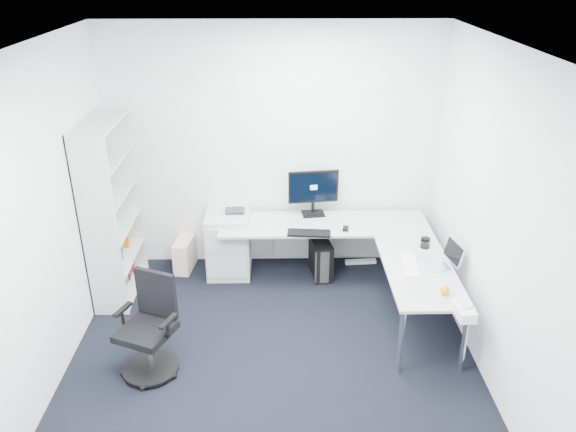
{
  "coord_description": "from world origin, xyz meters",
  "views": [
    {
      "loc": [
        0.07,
        -3.71,
        3.29
      ],
      "look_at": [
        0.15,
        1.05,
        1.05
      ],
      "focal_mm": 35.0,
      "sensor_mm": 36.0,
      "label": 1
    }
  ],
  "objects_px": {
    "bookshelf": "(111,211)",
    "laptop": "(435,254)",
    "task_chair": "(146,329)",
    "monitor": "(313,193)",
    "l_desk": "(325,264)"
  },
  "relations": [
    {
      "from": "task_chair",
      "to": "monitor",
      "type": "bearing_deg",
      "value": 72.93
    },
    {
      "from": "laptop",
      "to": "task_chair",
      "type": "bearing_deg",
      "value": -176.87
    },
    {
      "from": "task_chair",
      "to": "monitor",
      "type": "xyz_separation_m",
      "value": [
        1.5,
        1.79,
        0.47
      ]
    },
    {
      "from": "l_desk",
      "to": "bookshelf",
      "type": "bearing_deg",
      "value": 178.68
    },
    {
      "from": "bookshelf",
      "to": "laptop",
      "type": "relative_size",
      "value": 5.92
    },
    {
      "from": "bookshelf",
      "to": "monitor",
      "type": "xyz_separation_m",
      "value": [
        2.07,
        0.47,
        -0.01
      ]
    },
    {
      "from": "l_desk",
      "to": "bookshelf",
      "type": "xyz_separation_m",
      "value": [
        -2.17,
        0.05,
        0.6
      ]
    },
    {
      "from": "task_chair",
      "to": "monitor",
      "type": "relative_size",
      "value": 1.63
    },
    {
      "from": "bookshelf",
      "to": "laptop",
      "type": "distance_m",
      "value": 3.2
    },
    {
      "from": "task_chair",
      "to": "monitor",
      "type": "distance_m",
      "value": 2.38
    },
    {
      "from": "bookshelf",
      "to": "laptop",
      "type": "height_order",
      "value": "bookshelf"
    },
    {
      "from": "bookshelf",
      "to": "task_chair",
      "type": "bearing_deg",
      "value": -66.51
    },
    {
      "from": "l_desk",
      "to": "monitor",
      "type": "xyz_separation_m",
      "value": [
        -0.11,
        0.52,
        0.59
      ]
    },
    {
      "from": "l_desk",
      "to": "monitor",
      "type": "height_order",
      "value": "monitor"
    },
    {
      "from": "monitor",
      "to": "bookshelf",
      "type": "bearing_deg",
      "value": -174.16
    }
  ]
}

